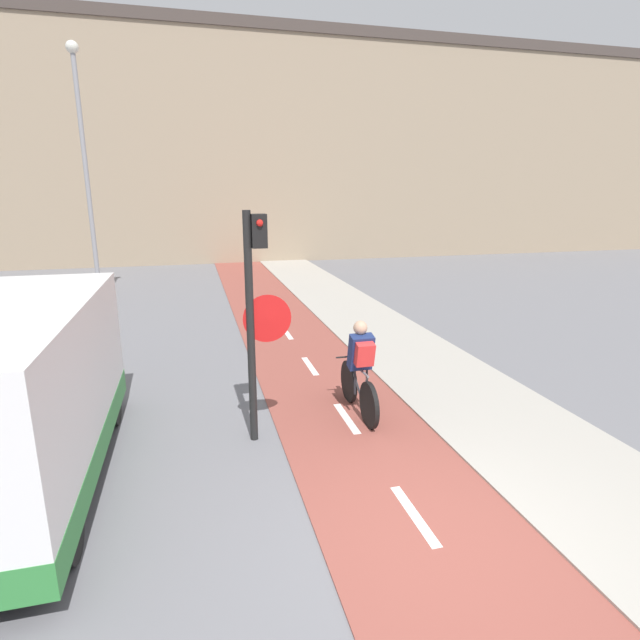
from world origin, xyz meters
TOP-DOWN VIEW (x-y plane):
  - ground_plane at (0.00, 0.00)m, footprint 120.00×120.00m
  - bike_lane at (0.00, 0.00)m, footprint 2.26×60.00m
  - sidewalk_strip at (2.33, 0.00)m, footprint 2.40×60.00m
  - building_row_background at (0.00, 23.83)m, footprint 60.00×5.20m
  - traffic_light_pole at (-1.40, 2.73)m, footprint 0.67×0.25m
  - street_lamp_far at (-5.15, 13.19)m, footprint 0.36×0.36m
  - cyclist_near at (0.25, 3.12)m, footprint 0.46×1.72m

SIDE VIEW (x-z plane):
  - ground_plane at x=0.00m, z-range 0.00..0.00m
  - bike_lane at x=0.00m, z-range 0.00..0.02m
  - sidewalk_strip at x=2.33m, z-range 0.00..0.05m
  - cyclist_near at x=0.25m, z-range -0.05..1.50m
  - traffic_light_pole at x=-1.40m, z-range 0.38..3.63m
  - street_lamp_far at x=-5.15m, z-range 0.78..8.46m
  - building_row_background at x=0.00m, z-range 0.01..11.19m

